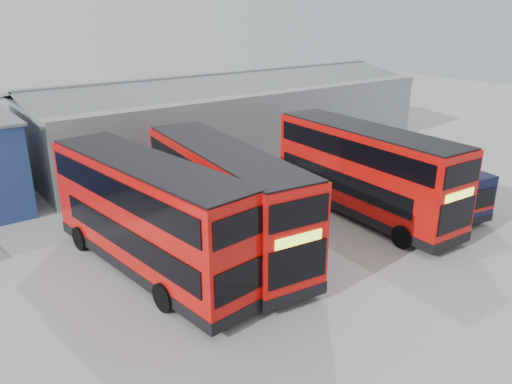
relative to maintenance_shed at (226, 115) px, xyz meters
name	(u,v)px	position (x,y,z in m)	size (l,w,h in m)	color
ground_plane	(335,279)	(-8.00, -20.00, -2.60)	(120.00, 120.00, 0.00)	gray
maintenance_shed	(226,115)	(0.00, 0.00, 0.00)	(30.50, 12.00, 5.89)	gray
double_decker_left	(149,218)	(-13.64, -14.82, -0.19)	(4.03, 11.68, 4.84)	red
double_decker_centre	(225,202)	(-10.14, -15.12, -0.20)	(4.02, 11.66, 4.84)	red
double_decker_right	(365,173)	(-1.95, -15.98, -0.23)	(3.35, 11.40, 4.76)	red
single_decker_blue	(410,177)	(2.05, -15.95, -1.28)	(3.98, 10.02, 2.66)	black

